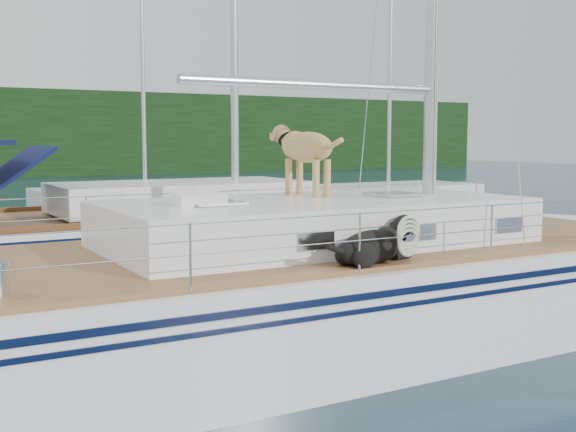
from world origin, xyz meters
TOP-DOWN VIEW (x-y plane):
  - ground at (0.00, 0.00)m, footprint 120.00×120.00m
  - main_sailboat at (0.10, -0.00)m, footprint 12.00×3.82m
  - neighbor_sailboat at (0.15, 5.73)m, footprint 11.00×3.50m
  - bg_boat_center at (4.00, 16.00)m, footprint 7.20×3.00m
  - bg_boat_east at (12.00, 13.00)m, footprint 6.40×3.00m

SIDE VIEW (x-z plane):
  - ground at x=0.00m, z-range 0.00..0.00m
  - bg_boat_center at x=4.00m, z-range -5.37..6.28m
  - bg_boat_east at x=12.00m, z-range -5.37..6.28m
  - neighbor_sailboat at x=0.15m, z-range -6.02..7.28m
  - main_sailboat at x=0.10m, z-range -6.33..7.68m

